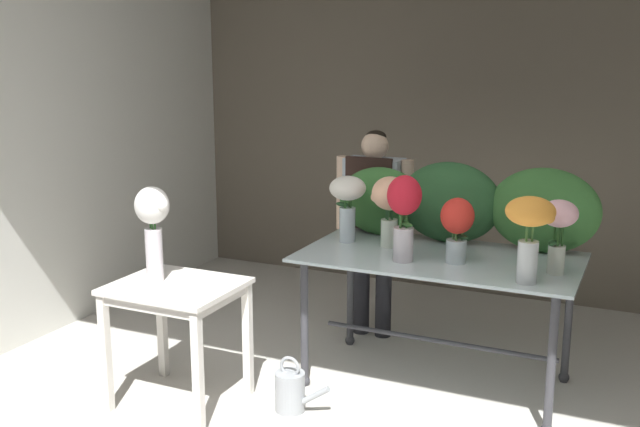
% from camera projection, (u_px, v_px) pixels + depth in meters
% --- Properties ---
extents(ground_plane, '(8.47, 8.47, 0.00)m').
position_uv_depth(ground_plane, '(401.00, 369.00, 4.99)').
color(ground_plane, beige).
extents(wall_back, '(5.42, 0.12, 2.83)m').
position_uv_depth(wall_back, '(476.00, 134.00, 6.39)').
color(wall_back, '#706656').
rests_on(wall_back, ground).
extents(wall_left, '(0.12, 3.97, 2.83)m').
position_uv_depth(wall_left, '(78.00, 142.00, 5.80)').
color(wall_left, silver).
rests_on(wall_left, ground).
extents(display_table_glass, '(1.71, 0.96, 0.86)m').
position_uv_depth(display_table_glass, '(439.00, 276.00, 4.62)').
color(display_table_glass, silver).
rests_on(display_table_glass, ground).
extents(side_table_white, '(0.73, 0.62, 0.76)m').
position_uv_depth(side_table_white, '(176.00, 300.00, 4.38)').
color(side_table_white, silver).
rests_on(side_table_white, ground).
extents(florist, '(0.59, 0.24, 1.55)m').
position_uv_depth(florist, '(373.00, 212.00, 5.41)').
color(florist, '#232328').
rests_on(florist, ground).
extents(foliage_backdrop, '(1.74, 0.29, 0.54)m').
position_uv_depth(foliage_backdrop, '(468.00, 205.00, 4.82)').
color(foliage_backdrop, '#387033').
rests_on(foliage_backdrop, display_table_glass).
extents(vase_scarlet_peonies, '(0.20, 0.20, 0.40)m').
position_uv_depth(vase_scarlet_peonies, '(457.00, 225.00, 4.39)').
color(vase_scarlet_peonies, silver).
rests_on(vase_scarlet_peonies, display_table_glass).
extents(vase_crimson_hydrangea, '(0.21, 0.21, 0.53)m').
position_uv_depth(vase_crimson_hydrangea, '(404.00, 210.00, 4.41)').
color(vase_crimson_hydrangea, silver).
rests_on(vase_crimson_hydrangea, display_table_glass).
extents(vase_sunset_lilies, '(0.27, 0.27, 0.48)m').
position_uv_depth(vase_sunset_lilies, '(530.00, 225.00, 3.98)').
color(vase_sunset_lilies, silver).
rests_on(vase_sunset_lilies, display_table_glass).
extents(vase_blush_carnations, '(0.23, 0.21, 0.43)m').
position_uv_depth(vase_blush_carnations, '(558.00, 225.00, 4.16)').
color(vase_blush_carnations, silver).
rests_on(vase_blush_carnations, display_table_glass).
extents(vase_peach_tulips, '(0.27, 0.24, 0.46)m').
position_uv_depth(vase_peach_tulips, '(390.00, 202.00, 4.74)').
color(vase_peach_tulips, silver).
rests_on(vase_peach_tulips, display_table_glass).
extents(vase_ivory_roses, '(0.24, 0.24, 0.45)m').
position_uv_depth(vase_ivory_roses, '(348.00, 199.00, 4.88)').
color(vase_ivory_roses, silver).
rests_on(vase_ivory_roses, display_table_glass).
extents(vase_white_roses_tall, '(0.23, 0.20, 0.57)m').
position_uv_depth(vase_white_roses_tall, '(153.00, 223.00, 4.34)').
color(vase_white_roses_tall, silver).
rests_on(vase_white_roses_tall, side_table_white).
extents(watering_can, '(0.35, 0.18, 0.34)m').
position_uv_depth(watering_can, '(291.00, 391.00, 4.39)').
color(watering_can, '#999EA3').
rests_on(watering_can, ground).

